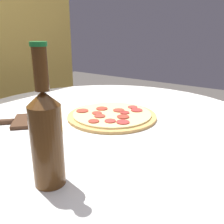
# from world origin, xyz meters

# --- Properties ---
(table) EXTENTS (1.10, 1.10, 0.72)m
(table) POSITION_xyz_m (0.00, 0.00, 0.56)
(table) COLOR silver
(table) RESTS_ON ground_plane
(pizza) EXTENTS (0.31, 0.31, 0.02)m
(pizza) POSITION_xyz_m (0.01, -0.01, 0.73)
(pizza) COLOR tan
(pizza) RESTS_ON table
(beer_bottle) EXTENTS (0.06, 0.06, 0.28)m
(beer_bottle) POSITION_xyz_m (-0.38, -0.14, 0.83)
(beer_bottle) COLOR #563314
(beer_bottle) RESTS_ON table
(pizza_paddle) EXTENTS (0.23, 0.23, 0.02)m
(pizza_paddle) POSITION_xyz_m (-0.20, 0.20, 0.73)
(pizza_paddle) COLOR #422819
(pizza_paddle) RESTS_ON table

